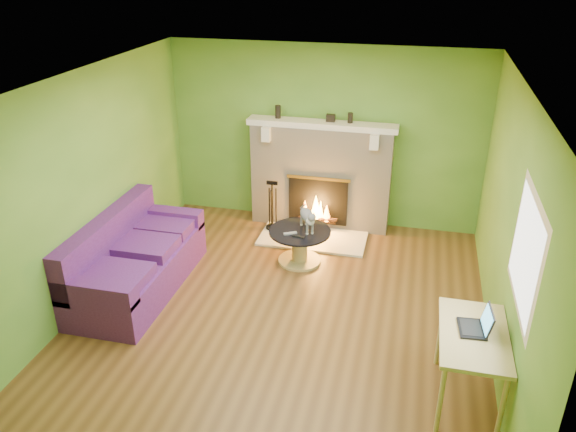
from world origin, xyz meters
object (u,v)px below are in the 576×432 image
Objects in this scene: coffee_table at (300,244)px; desk at (473,342)px; sofa at (133,261)px; cat at (307,218)px.

coffee_table is 0.80× the size of desk.
sofa is 2.21m from cat.
cat is (1.89, 1.12, 0.27)m from sofa.
desk is (3.81, -1.03, 0.30)m from sofa.
desk is at bearing -46.42° from coffee_table.
cat is at bearing 32.01° from coffee_table.
cat reaches higher than desk.
desk is (2.00, -2.10, 0.39)m from coffee_table.
sofa is 2.04× the size of desk.
sofa is 3.82× the size of cat.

